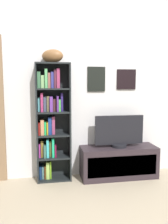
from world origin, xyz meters
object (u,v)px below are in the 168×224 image
at_px(tv_stand, 119,162).
at_px(television, 119,132).
at_px(bookshelf, 51,121).
at_px(football, 52,56).

bearing_deg(tv_stand, television, 90.00).
bearing_deg(bookshelf, football, -39.40).
relative_size(football, television, 0.42).
xyz_separation_m(bookshelf, television, (0.94, -0.09, -0.17)).
xyz_separation_m(football, tv_stand, (0.91, -0.07, -1.46)).
bearing_deg(bookshelf, television, -5.66).
bearing_deg(tv_stand, bookshelf, 174.27).
relative_size(tv_stand, television, 1.56).
distance_m(tv_stand, television, 0.44).
height_order(bookshelf, television, bookshelf).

